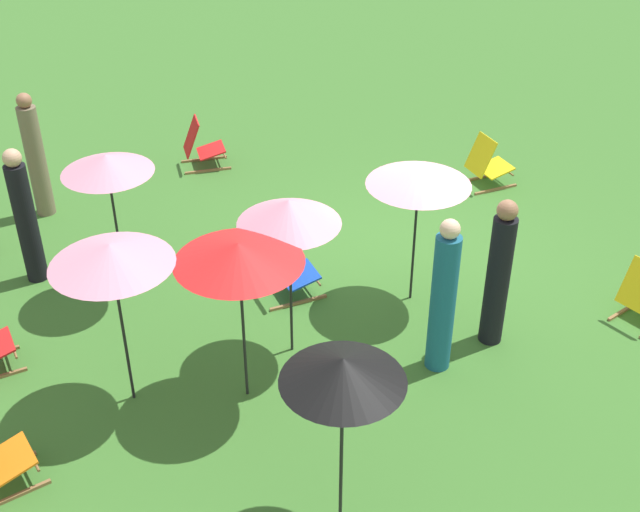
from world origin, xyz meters
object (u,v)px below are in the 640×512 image
deckchair_1 (487,164)px  person_0 (443,299)px  umbrella_0 (239,253)px  umbrella_4 (419,174)px  person_3 (25,218)px  umbrella_1 (343,371)px  deckchair_3 (287,271)px  umbrella_5 (107,164)px  umbrella_3 (111,255)px  umbrella_2 (289,212)px  deckchair_9 (201,146)px  person_1 (36,157)px  person_2 (498,275)px

deckchair_1 → person_0: size_ratio=0.44×
umbrella_0 → umbrella_4: bearing=-67.8°
person_3 → deckchair_1: bearing=170.1°
umbrella_1 → person_0: umbrella_1 is taller
umbrella_1 → umbrella_4: (2.91, -2.12, -0.02)m
deckchair_1 → person_3: size_ratio=0.45×
deckchair_3 → umbrella_5: umbrella_5 is taller
deckchair_3 → umbrella_3: (-1.20, 2.16, 1.45)m
umbrella_2 → umbrella_5: bearing=41.4°
deckchair_9 → umbrella_3: 5.75m
deckchair_3 → umbrella_4: size_ratio=0.44×
deckchair_1 → umbrella_2: (-2.79, 4.18, 1.46)m
deckchair_3 → umbrella_2: size_ratio=0.42×
umbrella_1 → umbrella_5: (4.29, 1.22, 0.05)m
umbrella_3 → umbrella_5: (2.00, -0.25, -0.00)m
umbrella_5 → person_1: umbrella_5 is taller
umbrella_2 → umbrella_4: umbrella_2 is taller
deckchair_1 → umbrella_1: size_ratio=0.44×
deckchair_3 → deckchair_9: bearing=-1.0°
deckchair_9 → person_3: bearing=136.3°
umbrella_3 → umbrella_5: umbrella_3 is taller
umbrella_4 → person_3: size_ratio=1.02×
person_2 → person_3: (3.21, 4.88, -0.00)m
umbrella_4 → umbrella_1: bearing=144.0°
umbrella_0 → person_2: bearing=-91.8°
person_1 → umbrella_5: bearing=-42.8°
umbrella_3 → person_0: (-0.66, -3.31, -0.91)m
umbrella_4 → person_2: (-1.08, -0.51, -0.84)m
umbrella_4 → person_3: (2.13, 4.37, -0.85)m
deckchair_1 → umbrella_4: 3.65m
deckchair_9 → umbrella_4: umbrella_4 is taller
umbrella_3 → person_2: bearing=-96.5°
umbrella_0 → person_1: size_ratio=1.02×
deckchair_9 → umbrella_4: bearing=-155.6°
umbrella_2 → person_3: 3.80m
umbrella_3 → person_3: size_ratio=1.05×
person_0 → umbrella_2: bearing=145.0°
umbrella_1 → umbrella_4: 3.60m
umbrella_0 → person_2: (-0.09, -2.94, -0.90)m
umbrella_4 → umbrella_5: umbrella_5 is taller
umbrella_5 → umbrella_2: bearing=-138.6°
umbrella_1 → person_0: size_ratio=1.00×
person_0 → person_2: size_ratio=1.02×
deckchair_3 → deckchair_9: (3.98, 0.13, 0.00)m
umbrella_5 → person_2: umbrella_5 is taller
umbrella_4 → person_0: person_0 is taller
umbrella_2 → person_1: size_ratio=1.05×
deckchair_3 → umbrella_2: bearing=160.9°
person_0 → person_2: (0.20, -0.80, -0.00)m
umbrella_1 → deckchair_1: bearing=-41.0°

